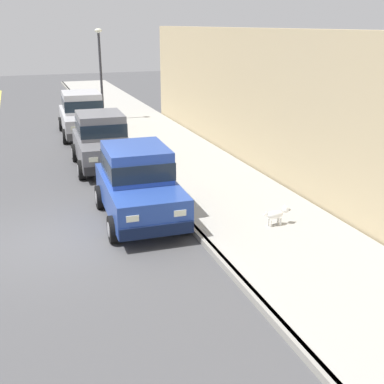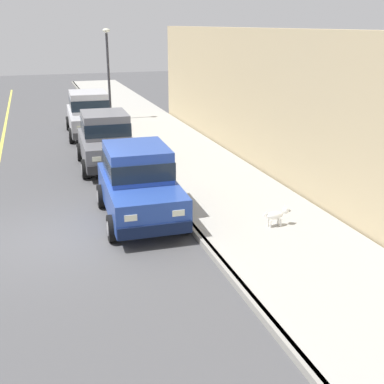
{
  "view_description": "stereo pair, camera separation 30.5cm",
  "coord_description": "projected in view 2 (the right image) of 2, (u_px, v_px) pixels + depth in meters",
  "views": [
    {
      "loc": [
        -0.48,
        -10.79,
        4.8
      ],
      "look_at": [
        3.33,
        -0.13,
        0.85
      ],
      "focal_mm": 45.45,
      "sensor_mm": 36.0,
      "label": 1
    },
    {
      "loc": [
        -0.19,
        -10.89,
        4.8
      ],
      "look_at": [
        3.33,
        -0.13,
        0.85
      ],
      "focal_mm": 45.45,
      "sensor_mm": 36.0,
      "label": 2
    }
  ],
  "objects": [
    {
      "name": "car_grey_hatchback",
      "position": [
        106.0,
        139.0,
        16.88
      ],
      "size": [
        2.04,
        3.85,
        1.88
      ],
      "color": "slate",
      "rests_on": "ground"
    },
    {
      "name": "car_silver_sedan",
      "position": [
        89.0,
        113.0,
        21.72
      ],
      "size": [
        2.16,
        4.66,
        1.92
      ],
      "color": "#BCBCC1",
      "rests_on": "ground"
    },
    {
      "name": "street_lamp",
      "position": [
        108.0,
        63.0,
        23.98
      ],
      "size": [
        0.36,
        0.36,
        4.42
      ],
      "color": "#2D2D33",
      "rests_on": "sidewalk"
    },
    {
      "name": "ground_plane",
      "position": [
        56.0,
        239.0,
        11.41
      ],
      "size": [
        80.0,
        80.0,
        0.0
      ],
      "primitive_type": "plane",
      "color": "#4C4C4F"
    },
    {
      "name": "car_blue_hatchback",
      "position": [
        139.0,
        182.0,
        12.34
      ],
      "size": [
        2.05,
        3.86,
        1.88
      ],
      "color": "#28479E",
      "rests_on": "ground"
    },
    {
      "name": "dog_white",
      "position": [
        277.0,
        215.0,
        11.7
      ],
      "size": [
        0.75,
        0.21,
        0.49
      ],
      "color": "white",
      "rests_on": "sidewalk"
    },
    {
      "name": "building_facade",
      "position": [
        251.0,
        98.0,
        16.98
      ],
      "size": [
        0.5,
        20.0,
        4.65
      ],
      "primitive_type": "cube",
      "color": "tan",
      "rests_on": "ground"
    },
    {
      "name": "sidewalk",
      "position": [
        250.0,
        212.0,
        12.85
      ],
      "size": [
        3.6,
        64.0,
        0.14
      ],
      "primitive_type": "cube",
      "color": "#A8A59E",
      "rests_on": "ground"
    },
    {
      "name": "curb",
      "position": [
        186.0,
        220.0,
        12.32
      ],
      "size": [
        0.16,
        64.0,
        0.14
      ],
      "primitive_type": "cube",
      "color": "gray",
      "rests_on": "ground"
    }
  ]
}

